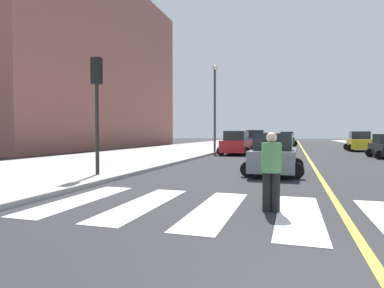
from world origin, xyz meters
TOP-DOWN VIEW (x-y plane):
  - sidewalk_kerb_west at (-12.20, 20.00)m, footprint 10.00×120.00m
  - crosswalk_paint at (0.00, 4.00)m, footprint 13.50×4.00m
  - lane_divider_paint at (0.00, 40.00)m, footprint 0.16×80.00m
  - low_rise_brick_west at (-27.85, 31.24)m, footprint 16.00×32.00m
  - car_red_nearest at (-5.39, 23.24)m, footprint 2.79×4.36m
  - car_yellow_third at (5.21, 32.23)m, footprint 2.78×4.36m
  - car_blue_fourth at (-4.92, 33.16)m, footprint 2.98×4.70m
  - car_white_fifth at (-5.10, 55.74)m, footprint 2.68×4.18m
  - car_green_sixth at (-1.83, 44.23)m, footprint 2.78×4.42m
  - car_gray_seventh at (-1.80, 10.87)m, footprint 2.45×3.89m
  - traffic_light_far_corner at (-8.18, 7.70)m, footprint 0.36×0.41m
  - pedestrian_crossing at (-1.49, 4.17)m, footprint 0.43×0.43m
  - street_lamp at (-7.74, 25.52)m, footprint 0.44×0.44m

SIDE VIEW (x-z plane):
  - lane_divider_paint at x=0.00m, z-range 0.00..0.01m
  - crosswalk_paint at x=0.00m, z-range 0.00..0.01m
  - sidewalk_kerb_west at x=-12.20m, z-range 0.00..0.15m
  - car_gray_seventh at x=-1.80m, z-range -0.06..1.67m
  - car_white_fifth at x=-5.10m, z-range -0.06..1.78m
  - car_red_nearest at x=-5.39m, z-range -0.06..1.85m
  - car_yellow_third at x=5.21m, z-range -0.06..1.86m
  - car_green_sixth at x=-1.83m, z-range -0.06..1.90m
  - pedestrian_crossing at x=-1.49m, z-range 0.09..1.84m
  - car_blue_fourth at x=-4.92m, z-range -0.07..2.01m
  - traffic_light_far_corner at x=-8.18m, z-range 1.06..5.51m
  - street_lamp at x=-7.74m, z-range 0.82..8.49m
  - low_rise_brick_west at x=-27.85m, z-range 0.00..19.89m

